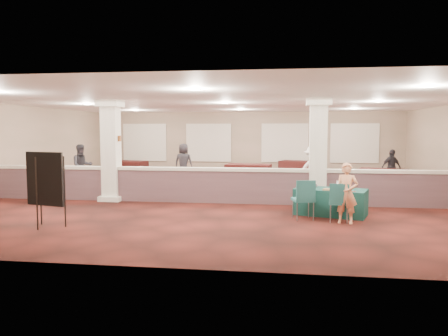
# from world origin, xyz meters

# --- Properties ---
(ground) EXTENTS (16.00, 16.00, 0.00)m
(ground) POSITION_xyz_m (0.00, 0.00, 0.00)
(ground) COLOR #4A1712
(ground) RESTS_ON ground
(wall_back) EXTENTS (16.00, 0.04, 3.20)m
(wall_back) POSITION_xyz_m (0.00, 8.00, 1.60)
(wall_back) COLOR #7C6E55
(wall_back) RESTS_ON ground
(wall_front) EXTENTS (16.00, 0.04, 3.20)m
(wall_front) POSITION_xyz_m (0.00, -8.00, 1.60)
(wall_front) COLOR #7C6E55
(wall_front) RESTS_ON ground
(wall_left) EXTENTS (0.04, 16.00, 3.20)m
(wall_left) POSITION_xyz_m (-8.00, 0.00, 1.60)
(wall_left) COLOR #7C6E55
(wall_left) RESTS_ON ground
(ceiling) EXTENTS (16.00, 16.00, 0.02)m
(ceiling) POSITION_xyz_m (0.00, 0.00, 3.20)
(ceiling) COLOR white
(ceiling) RESTS_ON wall_back
(partition_wall) EXTENTS (15.60, 0.28, 1.10)m
(partition_wall) POSITION_xyz_m (0.00, -1.50, 0.57)
(partition_wall) COLOR #51373E
(partition_wall) RESTS_ON ground
(column_left) EXTENTS (0.72, 0.72, 3.20)m
(column_left) POSITION_xyz_m (-3.50, -1.50, 1.64)
(column_left) COLOR silver
(column_left) RESTS_ON ground
(column_right) EXTENTS (0.72, 0.72, 3.20)m
(column_right) POSITION_xyz_m (3.00, -1.50, 1.64)
(column_right) COLOR silver
(column_right) RESTS_ON ground
(sconce_left) EXTENTS (0.12, 0.12, 0.18)m
(sconce_left) POSITION_xyz_m (-3.78, -1.50, 2.00)
(sconce_left) COLOR brown
(sconce_left) RESTS_ON column_left
(sconce_right) EXTENTS (0.12, 0.12, 0.18)m
(sconce_right) POSITION_xyz_m (-3.22, -1.50, 2.00)
(sconce_right) COLOR brown
(sconce_right) RESTS_ON column_left
(near_table) EXTENTS (2.02, 1.42, 0.70)m
(near_table) POSITION_xyz_m (3.25, -3.00, 0.35)
(near_table) COLOR #0E3630
(near_table) RESTS_ON ground
(conf_chair_main) EXTENTS (0.54, 0.54, 0.97)m
(conf_chair_main) POSITION_xyz_m (3.36, -3.94, 0.57)
(conf_chair_main) COLOR #1D5654
(conf_chair_main) RESTS_ON ground
(conf_chair_side) EXTENTS (0.62, 0.62, 1.02)m
(conf_chair_side) POSITION_xyz_m (2.52, -3.76, 0.60)
(conf_chair_side) COLOR #1D5654
(conf_chair_side) RESTS_ON ground
(easel_board) EXTENTS (1.02, 0.60, 1.77)m
(easel_board) POSITION_xyz_m (-3.47, -5.48, 1.12)
(easel_board) COLOR black
(easel_board) RESTS_ON ground
(woman) EXTENTS (0.61, 0.49, 1.48)m
(woman) POSITION_xyz_m (3.52, -4.03, 0.74)
(woman) COLOR #FF976E
(woman) RESTS_ON ground
(far_table_front_left) EXTENTS (1.79, 1.13, 0.68)m
(far_table_front_left) POSITION_xyz_m (-6.50, 0.30, 0.34)
(far_table_front_left) COLOR black
(far_table_front_left) RESTS_ON ground
(far_table_front_center) EXTENTS (2.07, 1.30, 0.78)m
(far_table_front_center) POSITION_xyz_m (-0.10, 0.30, 0.39)
(far_table_front_center) COLOR black
(far_table_front_center) RESTS_ON ground
(far_table_front_right) EXTENTS (2.02, 1.44, 0.74)m
(far_table_front_right) POSITION_xyz_m (5.87, 2.96, 0.37)
(far_table_front_right) COLOR black
(far_table_front_right) RESTS_ON ground
(far_table_back_left) EXTENTS (1.86, 1.21, 0.70)m
(far_table_back_left) POSITION_xyz_m (-5.83, 6.50, 0.35)
(far_table_back_left) COLOR black
(far_table_back_left) RESTS_ON ground
(far_table_back_center) EXTENTS (2.02, 1.15, 0.79)m
(far_table_back_center) POSITION_xyz_m (0.45, 4.02, 0.39)
(far_table_back_center) COLOR black
(far_table_back_center) RESTS_ON ground
(far_table_back_right) EXTENTS (2.12, 1.55, 0.77)m
(far_table_back_right) POSITION_xyz_m (2.75, 6.50, 0.39)
(far_table_back_right) COLOR black
(far_table_back_right) RESTS_ON ground
(attendee_a) EXTENTS (0.92, 0.87, 1.70)m
(attendee_a) POSITION_xyz_m (-5.97, 1.49, 0.85)
(attendee_a) COLOR black
(attendee_a) RESTS_ON ground
(attendee_b) EXTENTS (1.18, 0.66, 1.74)m
(attendee_b) POSITION_xyz_m (3.00, 0.38, 0.87)
(attendee_b) COLOR white
(attendee_b) RESTS_ON ground
(attendee_c) EXTENTS (0.97, 0.74, 1.49)m
(attendee_c) POSITION_xyz_m (6.29, 3.53, 0.75)
(attendee_c) COLOR black
(attendee_c) RESTS_ON ground
(attendee_d) EXTENTS (0.87, 0.52, 1.68)m
(attendee_d) POSITION_xyz_m (-2.41, 3.93, 0.84)
(attendee_d) COLOR black
(attendee_d) RESTS_ON ground
(laptop_base) EXTENTS (0.37, 0.31, 0.02)m
(laptop_base) POSITION_xyz_m (3.51, -3.13, 0.71)
(laptop_base) COLOR silver
(laptop_base) RESTS_ON near_table
(laptop_screen) EXTENTS (0.31, 0.11, 0.21)m
(laptop_screen) POSITION_xyz_m (3.54, -3.03, 0.83)
(laptop_screen) COLOR silver
(laptop_screen) RESTS_ON near_table
(screen_glow) EXTENTS (0.28, 0.09, 0.18)m
(screen_glow) POSITION_xyz_m (3.54, -3.03, 0.81)
(screen_glow) COLOR silver
(screen_glow) RESTS_ON near_table
(knitting) EXTENTS (0.45, 0.39, 0.03)m
(knitting) POSITION_xyz_m (3.22, -3.24, 0.72)
(knitting) COLOR #B56C1D
(knitting) RESTS_ON near_table
(yarn_cream) EXTENTS (0.11, 0.11, 0.11)m
(yarn_cream) POSITION_xyz_m (2.71, -2.93, 0.76)
(yarn_cream) COLOR beige
(yarn_cream) RESTS_ON near_table
(yarn_red) EXTENTS (0.10, 0.10, 0.10)m
(yarn_red) POSITION_xyz_m (2.62, -2.75, 0.75)
(yarn_red) COLOR #5D121A
(yarn_red) RESTS_ON near_table
(yarn_grey) EXTENTS (0.10, 0.10, 0.10)m
(yarn_grey) POSITION_xyz_m (2.87, -2.76, 0.75)
(yarn_grey) COLOR #4D4C51
(yarn_grey) RESTS_ON near_table
(scissors) EXTENTS (0.12, 0.06, 0.01)m
(scissors) POSITION_xyz_m (3.77, -3.45, 0.71)
(scissors) COLOR red
(scissors) RESTS_ON near_table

